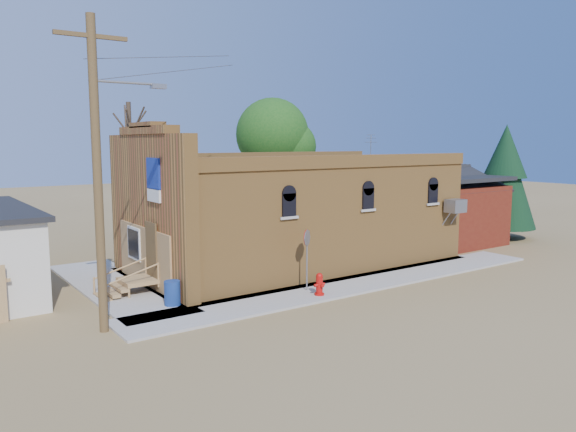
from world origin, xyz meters
TOP-DOWN VIEW (x-y plane):
  - ground at (0.00, 0.00)m, footprint 120.00×120.00m
  - sidewalk_south at (1.50, 0.90)m, footprint 19.00×2.20m
  - sidewalk_west at (-6.30, 6.00)m, footprint 2.60×10.00m
  - brick_bar at (1.64, 5.49)m, footprint 16.40×7.97m
  - red_shed at (11.50, 5.50)m, footprint 5.40×6.40m
  - utility_pole at (-8.14, 1.20)m, footprint 3.12×0.26m
  - tree_bare_near at (-3.00, 13.00)m, footprint 2.80×2.80m
  - tree_leafy at (6.00, 13.50)m, footprint 4.40×4.40m
  - evergreen_tree at (15.50, 4.00)m, footprint 3.60×3.60m
  - fire_hydrant at (-0.77, 0.41)m, footprint 0.47×0.46m
  - stop_sign at (-0.74, 1.20)m, footprint 0.53×0.41m
  - trash_barrel at (-5.57, 2.30)m, footprint 0.65×0.65m

SIDE VIEW (x-z plane):
  - ground at x=0.00m, z-range 0.00..0.00m
  - sidewalk_south at x=1.50m, z-range 0.00..0.08m
  - sidewalk_west at x=-6.30m, z-range 0.00..0.08m
  - fire_hydrant at x=-0.77m, z-range 0.07..0.88m
  - trash_barrel at x=-5.57m, z-range 0.08..0.90m
  - stop_sign at x=-0.74m, z-range 0.69..2.96m
  - red_shed at x=11.50m, z-range 0.12..4.42m
  - brick_bar at x=1.64m, z-range -0.81..5.49m
  - evergreen_tree at x=15.50m, z-range 0.46..6.96m
  - utility_pole at x=-8.14m, z-range 0.27..9.27m
  - tree_leafy at x=6.00m, z-range 1.86..10.01m
  - tree_bare_near at x=-3.00m, z-range 2.14..9.79m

